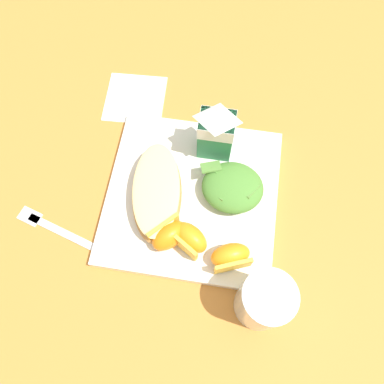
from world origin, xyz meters
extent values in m
plane|color=#C67A33|center=(0.00, 0.00, 0.00)|extent=(3.00, 3.00, 0.00)
cube|color=white|center=(0.00, 0.00, 0.01)|extent=(0.28, 0.28, 0.02)
ellipsoid|color=#B77F42|center=(-0.06, -0.01, 0.03)|extent=(0.11, 0.18, 0.03)
ellipsoid|color=maroon|center=(-0.06, -0.01, 0.04)|extent=(0.09, 0.17, 0.01)
ellipsoid|color=#EAD184|center=(-0.06, -0.01, 0.05)|extent=(0.10, 0.17, 0.01)
ellipsoid|color=#4C8433|center=(0.06, 0.01, 0.04)|extent=(0.10, 0.09, 0.04)
cube|color=#5B8E3D|center=(0.09, 0.01, 0.05)|extent=(0.04, 0.04, 0.01)
cube|color=#5B8E3D|center=(0.02, 0.04, 0.05)|extent=(0.04, 0.03, 0.01)
cube|color=#5B8E3D|center=(0.05, 0.00, 0.04)|extent=(0.04, 0.04, 0.02)
cube|color=#3D7028|center=(0.06, 0.01, 0.04)|extent=(0.04, 0.04, 0.02)
cube|color=#4C8433|center=(0.04, 0.03, 0.05)|extent=(0.04, 0.04, 0.01)
cube|color=#2D8451|center=(0.02, 0.09, 0.06)|extent=(0.06, 0.04, 0.09)
cube|color=white|center=(0.02, 0.09, 0.09)|extent=(0.06, 0.04, 0.03)
pyramid|color=white|center=(0.02, 0.09, 0.12)|extent=(0.06, 0.04, 0.02)
ellipsoid|color=orange|center=(-0.02, -0.08, 0.04)|extent=(0.07, 0.07, 0.04)
cube|color=gold|center=(-0.03, -0.07, 0.04)|extent=(0.04, 0.05, 0.03)
ellipsoid|color=orange|center=(0.01, -0.08, 0.04)|extent=(0.07, 0.06, 0.04)
cube|color=gold|center=(0.00, -0.09, 0.04)|extent=(0.05, 0.04, 0.03)
ellipsoid|color=orange|center=(0.07, -0.10, 0.04)|extent=(0.07, 0.06, 0.04)
cube|color=gold|center=(0.08, -0.11, 0.04)|extent=(0.06, 0.03, 0.03)
cube|color=white|center=(-0.14, 0.18, 0.00)|extent=(0.12, 0.12, 0.00)
cube|color=silver|center=(-0.18, -0.10, 0.00)|extent=(0.17, 0.06, 0.01)
cube|color=silver|center=(-0.26, -0.08, 0.00)|extent=(0.04, 0.03, 0.01)
cylinder|color=silver|center=(0.13, -0.16, 0.05)|extent=(0.07, 0.07, 0.10)
camera|label=1|loc=(0.04, -0.24, 0.60)|focal=35.59mm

